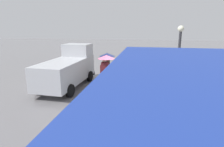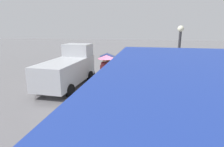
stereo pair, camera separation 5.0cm
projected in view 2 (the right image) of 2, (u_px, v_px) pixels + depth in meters
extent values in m
plane|color=slate|center=(125.00, 88.00, 12.01)|extent=(90.00, 90.00, 0.00)
cylinder|color=#999BA0|center=(121.00, 113.00, 8.50)|extent=(1.30, 1.30, 0.01)
cylinder|color=#ADAFB5|center=(102.00, 107.00, 9.09)|extent=(2.65, 2.65, 0.01)
cube|color=#B7BABF|center=(67.00, 71.00, 11.98)|extent=(2.23, 5.30, 1.40)
cube|color=#B7BABF|center=(78.00, 50.00, 13.50)|extent=(1.91, 1.50, 0.84)
cube|color=black|center=(82.00, 59.00, 14.37)|extent=(1.66, 0.15, 0.63)
cube|color=#232326|center=(83.00, 72.00, 14.67)|extent=(1.97, 0.26, 0.24)
cylinder|color=black|center=(65.00, 74.00, 13.89)|extent=(0.28, 0.73, 0.72)
cylinder|color=black|center=(90.00, 76.00, 13.45)|extent=(0.28, 0.73, 0.72)
cylinder|color=black|center=(39.00, 88.00, 10.85)|extent=(0.28, 0.73, 0.72)
cylinder|color=black|center=(70.00, 91.00, 10.41)|extent=(0.28, 0.73, 0.72)
cube|color=#1951B2|center=(118.00, 78.00, 11.96)|extent=(0.72, 0.88, 0.56)
cube|color=#1951B2|center=(118.00, 85.00, 12.07)|extent=(0.65, 0.79, 0.04)
cylinder|color=#1951B2|center=(118.00, 71.00, 12.26)|extent=(0.56, 0.21, 0.04)
sphere|color=black|center=(122.00, 88.00, 11.82)|extent=(0.10, 0.10, 0.10)
sphere|color=black|center=(116.00, 88.00, 11.77)|extent=(0.10, 0.10, 0.10)
sphere|color=black|center=(121.00, 85.00, 12.41)|extent=(0.10, 0.10, 0.10)
sphere|color=black|center=(115.00, 85.00, 12.36)|extent=(0.10, 0.10, 0.10)
cylinder|color=red|center=(117.00, 77.00, 11.83)|extent=(0.15, 0.29, 0.69)
cube|color=#515156|center=(104.00, 84.00, 12.18)|extent=(0.49, 0.61, 0.03)
cylinder|color=#515156|center=(108.00, 74.00, 12.29)|extent=(0.04, 0.04, 1.10)
cylinder|color=#515156|center=(101.00, 74.00, 12.36)|extent=(0.04, 0.04, 1.10)
cylinder|color=black|center=(108.00, 84.00, 12.45)|extent=(0.05, 0.20, 0.20)
cylinder|color=black|center=(101.00, 84.00, 12.53)|extent=(0.05, 0.20, 0.20)
cube|color=tan|center=(104.00, 81.00, 12.13)|extent=(0.39, 0.59, 0.31)
cube|color=tan|center=(104.00, 76.00, 12.06)|extent=(0.45, 0.49, 0.31)
cylinder|color=black|center=(105.00, 77.00, 12.98)|extent=(0.18, 0.18, 0.82)
cylinder|color=black|center=(107.00, 78.00, 12.84)|extent=(0.18, 0.18, 0.82)
cube|color=#473323|center=(106.00, 66.00, 12.71)|extent=(0.52, 0.49, 0.84)
sphere|color=#8C6647|center=(106.00, 58.00, 12.58)|extent=(0.22, 0.22, 0.22)
cylinder|color=#473323|center=(104.00, 66.00, 12.91)|extent=(0.10, 0.10, 0.55)
cylinder|color=#473323|center=(108.00, 63.00, 12.54)|extent=(0.26, 0.30, 0.50)
cylinder|color=#333338|center=(107.00, 60.00, 12.55)|extent=(0.02, 0.02, 0.86)
cone|color=navy|center=(107.00, 55.00, 12.45)|extent=(1.04, 1.04, 0.22)
sphere|color=#333338|center=(107.00, 53.00, 12.42)|extent=(0.04, 0.04, 0.04)
cylinder|color=black|center=(125.00, 76.00, 13.36)|extent=(0.18, 0.18, 0.82)
cylinder|color=black|center=(126.00, 76.00, 13.17)|extent=(0.18, 0.18, 0.82)
cube|color=black|center=(126.00, 65.00, 13.06)|extent=(0.37, 0.49, 0.84)
sphere|color=brown|center=(126.00, 57.00, 12.93)|extent=(0.22, 0.22, 0.22)
cylinder|color=black|center=(125.00, 64.00, 13.33)|extent=(0.10, 0.10, 0.55)
cylinder|color=black|center=(126.00, 62.00, 12.84)|extent=(0.32, 0.16, 0.50)
cylinder|color=#333338|center=(126.00, 59.00, 12.87)|extent=(0.02, 0.02, 0.86)
cone|color=yellow|center=(126.00, 54.00, 12.78)|extent=(1.04, 1.04, 0.22)
sphere|color=#333338|center=(126.00, 52.00, 12.75)|extent=(0.04, 0.04, 0.04)
cube|color=maroon|center=(123.00, 64.00, 13.05)|extent=(0.22, 0.33, 0.44)
cylinder|color=black|center=(103.00, 81.00, 11.96)|extent=(0.18, 0.18, 0.82)
cylinder|color=black|center=(107.00, 82.00, 11.92)|extent=(0.18, 0.18, 0.82)
cube|color=#5B1E23|center=(105.00, 69.00, 11.74)|extent=(0.44, 0.28, 0.84)
sphere|color=beige|center=(105.00, 60.00, 11.60)|extent=(0.22, 0.22, 0.22)
cylinder|color=#5B1E23|center=(101.00, 69.00, 11.79)|extent=(0.10, 0.10, 0.55)
cylinder|color=#5B1E23|center=(108.00, 65.00, 11.67)|extent=(0.10, 0.30, 0.50)
cylinder|color=#333338|center=(106.00, 63.00, 11.62)|extent=(0.02, 0.02, 0.86)
cone|color=#E0668E|center=(106.00, 57.00, 11.53)|extent=(1.04, 1.04, 0.22)
sphere|color=#333338|center=(106.00, 55.00, 11.50)|extent=(0.04, 0.04, 0.04)
cylinder|color=black|center=(130.00, 88.00, 10.70)|extent=(0.18, 0.18, 0.82)
cylinder|color=black|center=(128.00, 87.00, 10.88)|extent=(0.18, 0.18, 0.82)
cube|color=black|center=(129.00, 73.00, 10.58)|extent=(0.47, 0.52, 0.84)
sphere|color=tan|center=(129.00, 64.00, 10.45)|extent=(0.22, 0.22, 0.22)
cylinder|color=black|center=(131.00, 75.00, 10.36)|extent=(0.10, 0.10, 0.55)
cylinder|color=black|center=(128.00, 69.00, 10.68)|extent=(0.31, 0.25, 0.50)
cylinder|color=#333338|center=(129.00, 67.00, 10.58)|extent=(0.02, 0.02, 0.86)
cone|color=white|center=(129.00, 60.00, 10.49)|extent=(1.04, 1.04, 0.22)
sphere|color=#333338|center=(129.00, 58.00, 10.46)|extent=(0.04, 0.04, 0.04)
cube|color=maroon|center=(132.00, 72.00, 10.65)|extent=(0.30, 0.34, 0.44)
cylinder|color=#2D2D33|center=(177.00, 70.00, 8.90)|extent=(0.12, 0.12, 3.60)
sphere|color=#EAEACC|center=(181.00, 29.00, 8.43)|extent=(0.28, 0.28, 0.28)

